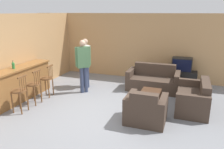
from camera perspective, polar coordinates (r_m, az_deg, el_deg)
ground_plane at (r=6.04m, az=-1.26°, el=-9.94°), size 24.00×24.00×0.00m
wall_back at (r=8.93m, az=6.84°, el=7.27°), size 9.40×0.08×2.60m
wall_left at (r=8.28m, az=-19.38°, el=5.79°), size 0.08×8.54×2.60m
bar_counter at (r=7.24m, az=-23.47°, el=-2.40°), size 0.55×2.62×1.03m
bar_chair_near at (r=6.40m, az=-23.03°, el=-4.49°), size 0.40×0.40×1.04m
bar_chair_mid at (r=6.81m, az=-19.74°, el=-2.92°), size 0.40×0.40×1.04m
bar_chair_far at (r=7.28m, az=-16.65°, el=-1.44°), size 0.42×0.42×1.04m
couch_far at (r=7.77m, az=10.69°, el=-1.68°), size 1.75×0.90×0.89m
armchair_near at (r=5.50m, az=8.79°, el=-9.18°), size 0.97×0.85×0.86m
loveseat_right at (r=6.53m, az=20.58°, el=-5.98°), size 0.83×1.53×0.85m
coffee_table at (r=6.50m, az=9.91°, el=-5.09°), size 0.56×0.88×0.39m
tv_unit at (r=8.62m, az=17.52°, el=-0.79°), size 1.14×0.50×0.52m
tv at (r=8.49m, az=17.80°, el=2.51°), size 0.72×0.41×0.51m
bottle at (r=7.06m, az=-24.40°, el=2.27°), size 0.08×0.08×0.24m
person_by_window at (r=7.85m, az=-6.90°, el=3.72°), size 0.49×0.44×1.75m
person_by_counter at (r=7.27m, az=-7.52°, el=3.00°), size 0.41×0.39×1.78m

